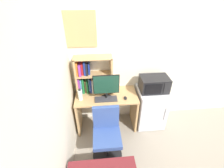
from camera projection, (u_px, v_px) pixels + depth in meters
wall_back at (180, 58)px, 2.83m from camera, size 6.40×0.04×2.60m
wall_left at (42, 141)px, 1.32m from camera, size 0.04×4.40×2.60m
desk at (107, 105)px, 2.90m from camera, size 1.11×0.55×0.76m
hutch_bookshelf at (89, 76)px, 2.71m from camera, size 0.63×0.26×0.68m
monitor at (106, 86)px, 2.56m from camera, size 0.44×0.20×0.46m
keyboard at (106, 99)px, 2.66m from camera, size 0.38×0.16×0.02m
computer_mouse at (125, 98)px, 2.67m from camera, size 0.05×0.10×0.03m
water_bottle at (80, 95)px, 2.61m from camera, size 0.08×0.08×0.21m
mini_fridge at (150, 107)px, 3.03m from camera, size 0.54×0.53×0.81m
microwave at (154, 84)px, 2.74m from camera, size 0.50×0.33×0.27m
desk_chair at (107, 137)px, 2.42m from camera, size 0.48×0.48×0.92m
wall_corkboard at (78, 30)px, 2.37m from camera, size 0.58×0.02×0.55m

